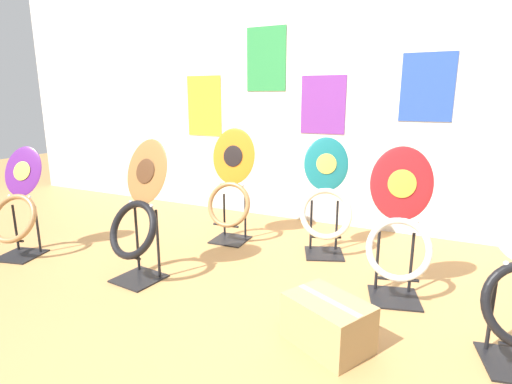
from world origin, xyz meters
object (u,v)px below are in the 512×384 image
toilet_seat_display_orange_sun (231,191)px  toilet_seat_display_crimson_swirl (399,228)px  toilet_seat_display_teal_sax (326,200)px  toilet_seat_display_purple_note (17,209)px  storage_box (328,322)px  toilet_seat_display_woodgrain (138,216)px

toilet_seat_display_orange_sun → toilet_seat_display_crimson_swirl: size_ratio=1.03×
toilet_seat_display_orange_sun → toilet_seat_display_crimson_swirl: toilet_seat_display_orange_sun is taller
toilet_seat_display_teal_sax → toilet_seat_display_orange_sun: bearing=-176.7°
toilet_seat_display_purple_note → storage_box: bearing=-2.2°
toilet_seat_display_purple_note → toilet_seat_display_crimson_swirl: bearing=11.6°
toilet_seat_display_crimson_swirl → toilet_seat_display_teal_sax: 0.76m
toilet_seat_display_purple_note → toilet_seat_display_teal_sax: size_ratio=0.92×
toilet_seat_display_woodgrain → storage_box: toilet_seat_display_woodgrain is taller
toilet_seat_display_woodgrain → toilet_seat_display_crimson_swirl: bearing=16.4°
toilet_seat_display_purple_note → toilet_seat_display_woodgrain: 1.09m
toilet_seat_display_crimson_swirl → storage_box: toilet_seat_display_crimson_swirl is taller
toilet_seat_display_orange_sun → toilet_seat_display_teal_sax: size_ratio=1.05×
toilet_seat_display_crimson_swirl → toilet_seat_display_woodgrain: 1.60m
toilet_seat_display_purple_note → toilet_seat_display_teal_sax: 2.28m
toilet_seat_display_orange_sun → storage_box: toilet_seat_display_orange_sun is taller
toilet_seat_display_woodgrain → storage_box: size_ratio=1.95×
toilet_seat_display_purple_note → storage_box: toilet_seat_display_purple_note is taller
toilet_seat_display_crimson_swirl → toilet_seat_display_teal_sax: (-0.58, 0.49, -0.02)m
toilet_seat_display_teal_sax → toilet_seat_display_woodgrain: (-0.96, -0.94, 0.01)m
toilet_seat_display_orange_sun → toilet_seat_display_woodgrain: 0.91m
toilet_seat_display_crimson_swirl → storage_box: 0.74m
toilet_seat_display_orange_sun → toilet_seat_display_woodgrain: bearing=-100.8°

